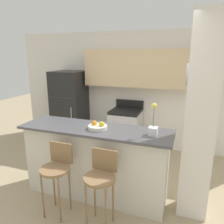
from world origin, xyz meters
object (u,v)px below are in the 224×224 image
at_px(bar_stool_right, 101,178).
at_px(trash_bin, 89,141).
at_px(refrigerator, 70,108).
at_px(bar_stool_left, 57,169).
at_px(fruit_bowl, 98,127).
at_px(stove_range, 126,130).
at_px(orchid_vase, 153,126).

height_order(bar_stool_right, trash_bin, bar_stool_right).
relative_size(refrigerator, bar_stool_right, 1.78).
relative_size(bar_stool_left, fruit_bowl, 3.62).
bearing_deg(bar_stool_right, stove_range, 98.74).
relative_size(stove_range, fruit_bowl, 4.05).
height_order(bar_stool_left, trash_bin, bar_stool_left).
relative_size(orchid_vase, fruit_bowl, 1.59).
height_order(stove_range, fruit_bowl, fruit_bowl).
bearing_deg(stove_range, refrigerator, -179.02).
bearing_deg(orchid_vase, refrigerator, 142.47).
xyz_separation_m(refrigerator, orchid_vase, (2.21, -1.70, 0.33)).
xyz_separation_m(fruit_bowl, trash_bin, (-0.89, 1.49, -0.90)).
bearing_deg(bar_stool_right, orchid_vase, 45.25).
bearing_deg(refrigerator, bar_stool_right, -52.39).
distance_m(stove_range, orchid_vase, 2.05).
relative_size(refrigerator, trash_bin, 4.46).
distance_m(refrigerator, stove_range, 1.42).
bearing_deg(trash_bin, bar_stool_right, -60.36).
bearing_deg(trash_bin, orchid_vase, -42.02).
xyz_separation_m(refrigerator, bar_stool_left, (1.09, -2.21, -0.21)).
bearing_deg(stove_range, trash_bin, -162.80).
relative_size(refrigerator, fruit_bowl, 6.42).
relative_size(bar_stool_left, orchid_vase, 2.28).
bearing_deg(stove_range, fruit_bowl, -86.84).
bearing_deg(trash_bin, refrigerator, 158.86).
bearing_deg(bar_stool_left, fruit_bowl, 54.04).
distance_m(bar_stool_left, fruit_bowl, 0.77).
bearing_deg(refrigerator, fruit_bowl, -49.62).
xyz_separation_m(refrigerator, stove_range, (1.36, 0.02, -0.39)).
height_order(refrigerator, trash_bin, refrigerator).
height_order(refrigerator, bar_stool_right, refrigerator).
xyz_separation_m(bar_stool_right, fruit_bowl, (-0.25, 0.50, 0.46)).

